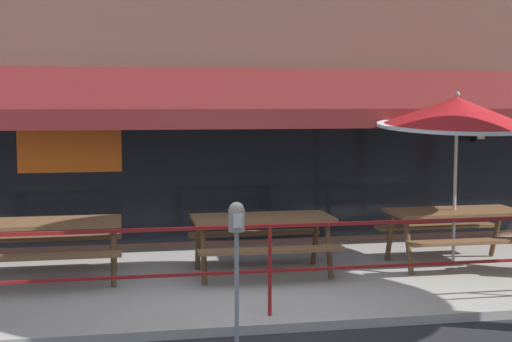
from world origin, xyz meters
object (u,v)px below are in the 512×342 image
picnic_table_left (48,234)px  picnic_table_centre (262,228)px  patio_umbrella_right (457,114)px  picnic_table_right (455,222)px  parking_meter_far (237,232)px

picnic_table_left → picnic_table_centre: (2.69, -0.13, 0.00)m
picnic_table_centre → patio_umbrella_right: (2.69, 0.06, 1.47)m
picnic_table_left → picnic_table_right: 5.38m
picnic_table_centre → parking_meter_far: (-0.75, -2.58, 0.44)m
picnic_table_left → picnic_table_centre: 2.69m
picnic_table_left → picnic_table_centre: same height
patio_umbrella_right → picnic_table_left: bearing=179.2°
picnic_table_left → picnic_table_centre: bearing=-2.7°
picnic_table_right → parking_meter_far: size_ratio=1.27×
picnic_table_centre → patio_umbrella_right: patio_umbrella_right is taller
picnic_table_right → picnic_table_left: bearing=179.0°
picnic_table_centre → patio_umbrella_right: bearing=1.2°
picnic_table_left → picnic_table_right: bearing=-1.0°
picnic_table_centre → patio_umbrella_right: size_ratio=0.76×
picnic_table_left → parking_meter_far: bearing=-54.3°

